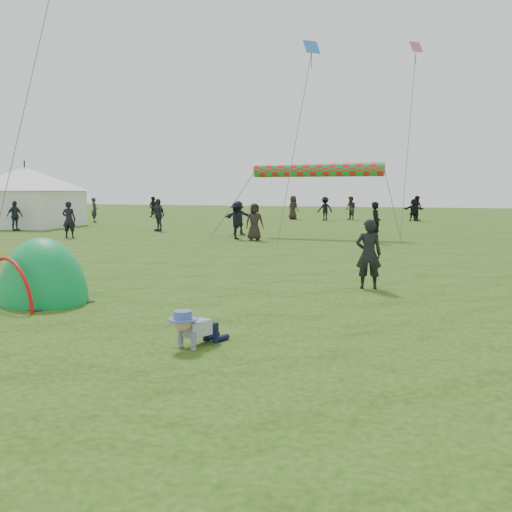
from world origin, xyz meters
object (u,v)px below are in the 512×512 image
(crawling_toddler, at_px, (194,327))
(event_marquee, at_px, (26,195))
(popup_tent, at_px, (44,302))
(standing_adult, at_px, (369,254))

(crawling_toddler, height_order, event_marquee, event_marquee)
(popup_tent, distance_m, standing_adult, 6.84)
(crawling_toddler, bearing_deg, event_marquee, 156.42)
(crawling_toddler, relative_size, standing_adult, 0.46)
(crawling_toddler, distance_m, standing_adult, 5.80)
(standing_adult, bearing_deg, popup_tent, 20.61)
(crawling_toddler, height_order, popup_tent, popup_tent)
(crawling_toddler, relative_size, popup_tent, 0.28)
(popup_tent, bearing_deg, standing_adult, 54.27)
(popup_tent, relative_size, standing_adult, 1.63)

